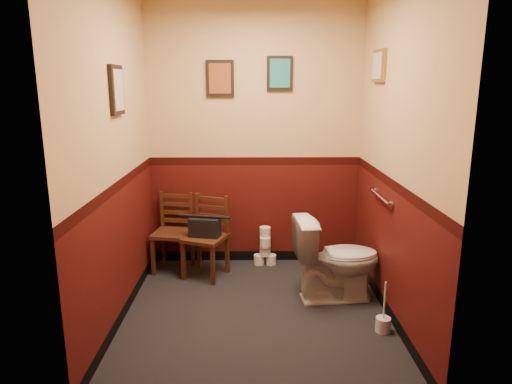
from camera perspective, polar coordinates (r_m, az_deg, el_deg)
floor at (r=4.00m, az=0.04°, el=-14.92°), size 2.20×2.40×0.00m
wall_back at (r=4.76m, az=-0.14°, el=6.76°), size 2.20×0.00×2.70m
wall_front at (r=2.39m, az=0.41°, el=0.14°), size 2.20×0.00×2.70m
wall_left at (r=3.72m, az=-17.20°, el=4.31°), size 0.00×2.40×2.70m
wall_right at (r=3.75m, az=17.17°, el=4.37°), size 0.00×2.40×2.70m
grab_bar at (r=4.05m, az=15.32°, el=-0.65°), size 0.05×0.56×0.06m
framed_print_back_a at (r=4.72m, az=-4.52°, el=13.97°), size 0.28×0.04×0.36m
framed_print_back_b at (r=4.72m, az=3.00°, el=14.60°), size 0.26×0.04×0.34m
framed_print_left at (r=3.77m, az=-16.99°, el=12.09°), size 0.04×0.30×0.38m
framed_print_right at (r=4.28m, az=15.08°, el=14.97°), size 0.04×0.34×0.28m
toilet at (r=4.17m, az=10.04°, el=-8.26°), size 0.80×0.50×0.75m
toilet_brush at (r=3.85m, az=15.60°, el=-15.56°), size 0.12×0.12×0.42m
chair_left at (r=4.81m, az=-10.25°, el=-4.96°), size 0.43×0.43×0.80m
chair_right at (r=4.61m, az=-6.16°, el=-5.57°), size 0.49×0.49×0.81m
handbag at (r=4.55m, az=-6.41°, el=-4.37°), size 0.32×0.21×0.22m
tp_stack at (r=4.92m, az=1.14°, el=-7.11°), size 0.24×0.15×0.42m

